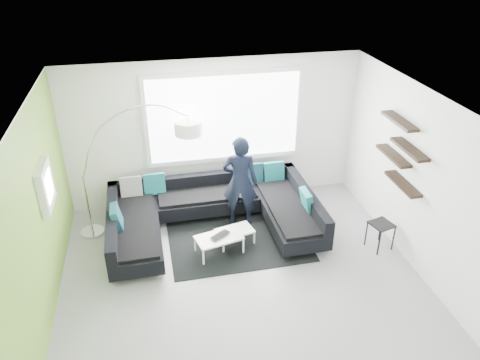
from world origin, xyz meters
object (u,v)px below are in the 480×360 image
(person, at_px, (240,181))
(laptop, at_px, (222,237))
(arc_lamp, at_px, (83,177))
(coffee_table, at_px, (227,240))
(sectional_sofa, at_px, (213,216))
(side_table, at_px, (380,236))

(person, height_order, laptop, person)
(arc_lamp, bearing_deg, coffee_table, -25.58)
(sectional_sofa, xyz_separation_m, coffee_table, (0.15, -0.50, -0.18))
(arc_lamp, height_order, laptop, arc_lamp)
(side_table, height_order, person, person)
(arc_lamp, bearing_deg, sectional_sofa, -14.78)
(person, bearing_deg, arc_lamp, 9.42)
(arc_lamp, relative_size, side_table, 4.71)
(coffee_table, relative_size, laptop, 2.23)
(side_table, xyz_separation_m, person, (-2.14, 1.24, 0.61))
(side_table, bearing_deg, laptop, 171.71)
(sectional_sofa, bearing_deg, person, 22.81)
(coffee_table, xyz_separation_m, side_table, (2.52, -0.51, 0.08))
(person, xyz_separation_m, laptop, (-0.47, -0.86, -0.52))
(sectional_sofa, distance_m, coffee_table, 0.55)
(sectional_sofa, relative_size, laptop, 8.33)
(side_table, distance_m, person, 2.55)
(sectional_sofa, xyz_separation_m, laptop, (0.05, -0.63, -0.01))
(arc_lamp, relative_size, person, 1.33)
(coffee_table, relative_size, person, 0.57)
(side_table, distance_m, laptop, 2.65)
(person, bearing_deg, side_table, 163.49)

